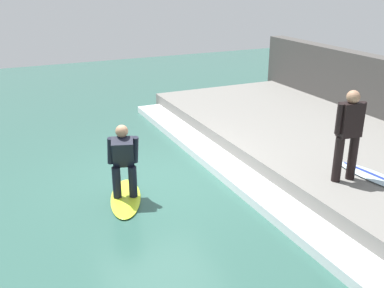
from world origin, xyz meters
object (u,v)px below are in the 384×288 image
object	(u,v)px
surfboard_riding	(126,198)
surfboard_waiting_near	(375,177)
surfer_riding	(123,158)
surfer_waiting_near	(349,131)

from	to	relation	value
surfboard_riding	surfboard_waiting_near	xyz separation A→B (m)	(4.25, -1.99, 0.46)
surfer_riding	surfer_waiting_near	distance (m)	4.10
surfboard_riding	surfer_riding	world-z (taller)	surfer_riding
surfboard_waiting_near	surfboard_riding	bearing A→B (deg)	154.85
surfer_riding	surfboard_waiting_near	size ratio (longest dim) A/B	0.84
surfboard_riding	surfer_riding	size ratio (longest dim) A/B	1.20
surfer_riding	surfboard_riding	bearing A→B (deg)	-153.43
surfer_riding	surfer_waiting_near	size ratio (longest dim) A/B	0.84
surfer_riding	surfboard_waiting_near	bearing A→B (deg)	-25.15
surfer_riding	surfer_waiting_near	world-z (taller)	surfer_waiting_near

